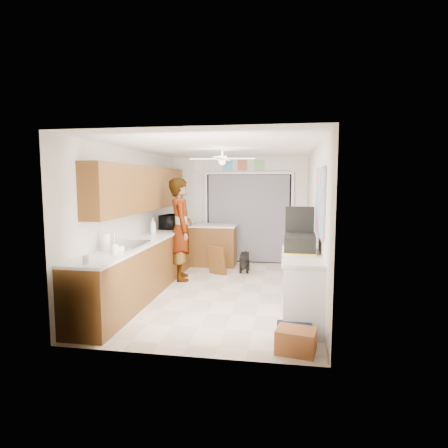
{
  "coord_description": "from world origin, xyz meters",
  "views": [
    {
      "loc": [
        1.1,
        -6.33,
        1.94
      ],
      "look_at": [
        0.0,
        0.4,
        1.15
      ],
      "focal_mm": 30.0,
      "sensor_mm": 36.0,
      "label": 1
    }
  ],
  "objects_px": {
    "soap_bottle": "(153,226)",
    "dog": "(245,261)",
    "cup": "(120,249)",
    "navy_crate": "(295,335)",
    "suitcase": "(300,243)",
    "paper_towel_roll": "(106,242)",
    "cardboard_box": "(296,341)",
    "man": "(181,229)",
    "microwave": "(172,222)"
  },
  "relations": [
    {
      "from": "cup",
      "to": "suitcase",
      "type": "relative_size",
      "value": 0.21
    },
    {
      "from": "navy_crate",
      "to": "man",
      "type": "distance_m",
      "value": 3.55
    },
    {
      "from": "paper_towel_roll",
      "to": "man",
      "type": "height_order",
      "value": "man"
    },
    {
      "from": "microwave",
      "to": "man",
      "type": "bearing_deg",
      "value": -137.28
    },
    {
      "from": "soap_bottle",
      "to": "suitcase",
      "type": "xyz_separation_m",
      "value": [
        2.67,
        -1.36,
        -0.03
      ]
    },
    {
      "from": "soap_bottle",
      "to": "microwave",
      "type": "bearing_deg",
      "value": 81.52
    },
    {
      "from": "cup",
      "to": "paper_towel_roll",
      "type": "xyz_separation_m",
      "value": [
        -0.27,
        0.12,
        0.08
      ]
    },
    {
      "from": "paper_towel_roll",
      "to": "suitcase",
      "type": "xyz_separation_m",
      "value": [
        2.75,
        0.38,
        -0.01
      ]
    },
    {
      "from": "paper_towel_roll",
      "to": "cardboard_box",
      "type": "distance_m",
      "value": 2.95
    },
    {
      "from": "cup",
      "to": "dog",
      "type": "bearing_deg",
      "value": 64.45
    },
    {
      "from": "soap_bottle",
      "to": "cardboard_box",
      "type": "bearing_deg",
      "value": -44.53
    },
    {
      "from": "dog",
      "to": "soap_bottle",
      "type": "bearing_deg",
      "value": -146.79
    },
    {
      "from": "cardboard_box",
      "to": "man",
      "type": "height_order",
      "value": "man"
    },
    {
      "from": "microwave",
      "to": "man",
      "type": "xyz_separation_m",
      "value": [
        0.33,
        -0.48,
        -0.09
      ]
    },
    {
      "from": "suitcase",
      "to": "navy_crate",
      "type": "bearing_deg",
      "value": -91.53
    },
    {
      "from": "cardboard_box",
      "to": "man",
      "type": "bearing_deg",
      "value": 126.66
    },
    {
      "from": "navy_crate",
      "to": "paper_towel_roll",
      "type": "bearing_deg",
      "value": 166.82
    },
    {
      "from": "cup",
      "to": "microwave",
      "type": "bearing_deg",
      "value": 91.54
    },
    {
      "from": "microwave",
      "to": "suitcase",
      "type": "distance_m",
      "value": 3.34
    },
    {
      "from": "cup",
      "to": "dog",
      "type": "xyz_separation_m",
      "value": [
        1.43,
        2.99,
        -0.76
      ]
    },
    {
      "from": "cardboard_box",
      "to": "man",
      "type": "xyz_separation_m",
      "value": [
        -2.15,
        2.89,
        0.86
      ]
    },
    {
      "from": "paper_towel_roll",
      "to": "navy_crate",
      "type": "xyz_separation_m",
      "value": [
        2.68,
        -0.63,
        -0.94
      ]
    },
    {
      "from": "cup",
      "to": "dog",
      "type": "relative_size",
      "value": 0.21
    },
    {
      "from": "navy_crate",
      "to": "dog",
      "type": "height_order",
      "value": "dog"
    },
    {
      "from": "soap_bottle",
      "to": "paper_towel_roll",
      "type": "relative_size",
      "value": 1.19
    },
    {
      "from": "soap_bottle",
      "to": "navy_crate",
      "type": "height_order",
      "value": "soap_bottle"
    },
    {
      "from": "soap_bottle",
      "to": "man",
      "type": "relative_size",
      "value": 0.15
    },
    {
      "from": "microwave",
      "to": "dog",
      "type": "distance_m",
      "value": 1.76
    },
    {
      "from": "soap_bottle",
      "to": "dog",
      "type": "bearing_deg",
      "value": 34.89
    },
    {
      "from": "microwave",
      "to": "soap_bottle",
      "type": "bearing_deg",
      "value": 179.64
    },
    {
      "from": "paper_towel_roll",
      "to": "dog",
      "type": "relative_size",
      "value": 0.44
    },
    {
      "from": "soap_bottle",
      "to": "dog",
      "type": "relative_size",
      "value": 0.53
    },
    {
      "from": "microwave",
      "to": "cup",
      "type": "distance_m",
      "value": 2.67
    },
    {
      "from": "cardboard_box",
      "to": "navy_crate",
      "type": "distance_m",
      "value": 0.2
    },
    {
      "from": "cup",
      "to": "suitcase",
      "type": "distance_m",
      "value": 2.53
    },
    {
      "from": "microwave",
      "to": "navy_crate",
      "type": "distance_m",
      "value": 4.14
    },
    {
      "from": "paper_towel_roll",
      "to": "man",
      "type": "xyz_separation_m",
      "value": [
        0.53,
        2.06,
        -0.07
      ]
    },
    {
      "from": "paper_towel_roll",
      "to": "dog",
      "type": "bearing_deg",
      "value": 59.29
    },
    {
      "from": "cup",
      "to": "suitcase",
      "type": "height_order",
      "value": "suitcase"
    },
    {
      "from": "cardboard_box",
      "to": "soap_bottle",
      "type": "bearing_deg",
      "value": 135.47
    },
    {
      "from": "microwave",
      "to": "cardboard_box",
      "type": "distance_m",
      "value": 4.29
    },
    {
      "from": "cup",
      "to": "cardboard_box",
      "type": "bearing_deg",
      "value": -16.24
    },
    {
      "from": "cup",
      "to": "paper_towel_roll",
      "type": "height_order",
      "value": "paper_towel_roll"
    },
    {
      "from": "cardboard_box",
      "to": "microwave",
      "type": "bearing_deg",
      "value": 126.38
    },
    {
      "from": "man",
      "to": "soap_bottle",
      "type": "bearing_deg",
      "value": 106.03
    },
    {
      "from": "soap_bottle",
      "to": "dog",
      "type": "xyz_separation_m",
      "value": [
        1.62,
        1.13,
        -0.87
      ]
    },
    {
      "from": "cardboard_box",
      "to": "navy_crate",
      "type": "xyz_separation_m",
      "value": [
        0.0,
        0.2,
        -0.01
      ]
    },
    {
      "from": "microwave",
      "to": "man",
      "type": "distance_m",
      "value": 0.59
    },
    {
      "from": "cup",
      "to": "man",
      "type": "xyz_separation_m",
      "value": [
        0.26,
        2.19,
        0.01
      ]
    },
    {
      "from": "cup",
      "to": "paper_towel_roll",
      "type": "bearing_deg",
      "value": 155.53
    }
  ]
}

